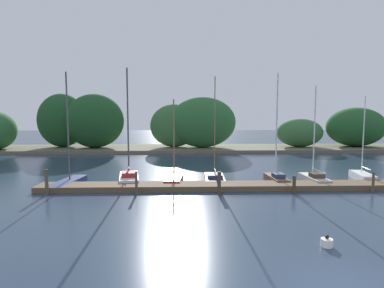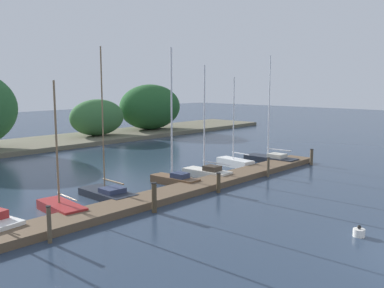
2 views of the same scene
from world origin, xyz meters
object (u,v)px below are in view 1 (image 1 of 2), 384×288
at_px(sailboat_2, 174,179).
at_px(channel_buoy_0, 327,242).
at_px(mooring_piling_3, 294,184).
at_px(sailboat_5, 314,177).
at_px(sailboat_3, 214,177).
at_px(mooring_piling_4, 373,182).
at_px(sailboat_6, 362,175).
at_px(sailboat_0, 69,179).
at_px(mooring_piling_0, 47,182).
at_px(mooring_piling_2, 219,183).
at_px(mooring_piling_1, 136,183).
at_px(sailboat_4, 276,176).
at_px(sailboat_1, 129,176).

distance_m(sailboat_2, channel_buoy_0, 12.81).
bearing_deg(mooring_piling_3, sailboat_5, 50.37).
distance_m(sailboat_3, mooring_piling_4, 10.42).
bearing_deg(sailboat_6, sailboat_0, 100.39).
bearing_deg(sailboat_0, sailboat_3, -77.59).
distance_m(sailboat_5, mooring_piling_0, 18.12).
bearing_deg(sailboat_3, channel_buoy_0, -162.94).
height_order(sailboat_6, channel_buoy_0, sailboat_6).
distance_m(sailboat_6, mooring_piling_2, 11.85).
bearing_deg(sailboat_0, sailboat_5, -81.61).
height_order(sailboat_3, sailboat_6, sailboat_3).
bearing_deg(sailboat_3, sailboat_2, 102.14).
bearing_deg(mooring_piling_3, sailboat_3, 142.21).
bearing_deg(channel_buoy_0, sailboat_3, 104.82).
bearing_deg(mooring_piling_3, sailboat_6, 30.37).
bearing_deg(sailboat_5, mooring_piling_0, 95.81).
xyz_separation_m(mooring_piling_0, mooring_piling_1, (5.54, -0.07, -0.07)).
xyz_separation_m(sailboat_4, channel_buoy_0, (-1.31, -11.30, -0.28)).
bearing_deg(mooring_piling_4, sailboat_5, 133.55).
bearing_deg(sailboat_4, mooring_piling_2, 122.12).
relative_size(mooring_piling_0, mooring_piling_1, 1.10).
relative_size(sailboat_0, sailboat_3, 1.02).
bearing_deg(mooring_piling_0, mooring_piling_2, -0.93).
bearing_deg(mooring_piling_1, mooring_piling_3, -0.24).
bearing_deg(sailboat_0, channel_buoy_0, -121.39).
distance_m(sailboat_2, mooring_piling_3, 8.25).
xyz_separation_m(sailboat_0, sailboat_2, (7.34, 0.31, -0.06)).
height_order(sailboat_3, mooring_piling_2, sailboat_3).
xyz_separation_m(mooring_piling_0, channel_buoy_0, (13.89, -8.29, -0.62)).
bearing_deg(sailboat_3, mooring_piling_2, -178.94).
distance_m(sailboat_3, mooring_piling_0, 11.34).
distance_m(sailboat_5, mooring_piling_1, 12.70).
distance_m(sailboat_0, sailboat_6, 21.46).
bearing_deg(mooring_piling_2, mooring_piling_3, 0.72).
relative_size(sailboat_6, mooring_piling_0, 4.02).
xyz_separation_m(sailboat_6, mooring_piling_4, (-1.31, -3.65, 0.29)).
bearing_deg(mooring_piling_1, sailboat_5, 13.31).
bearing_deg(mooring_piling_1, mooring_piling_0, 179.24).
bearing_deg(mooring_piling_2, sailboat_1, 149.92).
height_order(sailboat_1, sailboat_4, sailboat_1).
height_order(sailboat_2, sailboat_6, sailboat_6).
relative_size(sailboat_2, sailboat_3, 0.78).
height_order(mooring_piling_1, mooring_piling_2, mooring_piling_1).
relative_size(sailboat_4, sailboat_5, 1.13).
bearing_deg(sailboat_0, mooring_piling_0, 178.20).
distance_m(sailboat_3, sailboat_6, 11.13).
height_order(mooring_piling_0, channel_buoy_0, mooring_piling_0).
xyz_separation_m(sailboat_2, sailboat_6, (14.10, 0.68, 0.03)).
distance_m(mooring_piling_1, channel_buoy_0, 11.73).
xyz_separation_m(sailboat_6, mooring_piling_3, (-6.46, -3.78, 0.21)).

